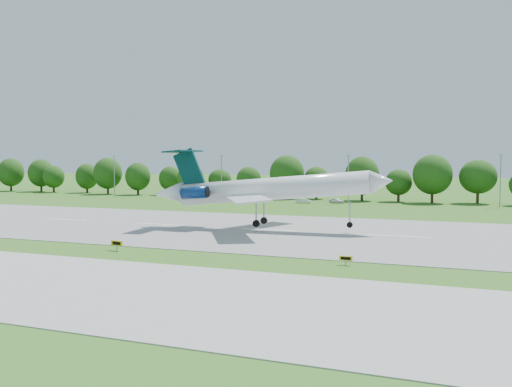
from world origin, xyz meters
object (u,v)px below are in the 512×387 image
airliner (261,189)px  service_vehicle_b (336,201)px  taxi_sign_left (117,243)px  service_vehicle_a (304,201)px

airliner → service_vehicle_b: size_ratio=9.78×
service_vehicle_b → taxi_sign_left: bearing=-166.9°
airliner → taxi_sign_left: airliner is taller
service_vehicle_a → service_vehicle_b: size_ratio=0.96×
taxi_sign_left → service_vehicle_a: 79.85m
service_vehicle_a → airliner: bearing=179.1°
airliner → service_vehicle_a: (-9.53, 54.43, -5.96)m
service_vehicle_a → service_vehicle_b: 8.35m
service_vehicle_b → airliner: bearing=-160.0°
taxi_sign_left → service_vehicle_b: service_vehicle_b is taller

